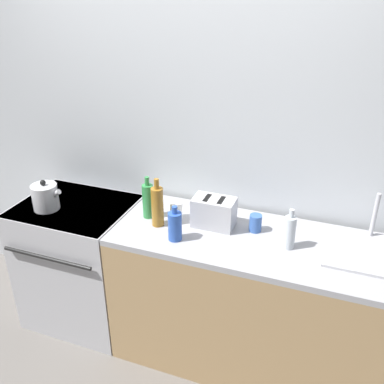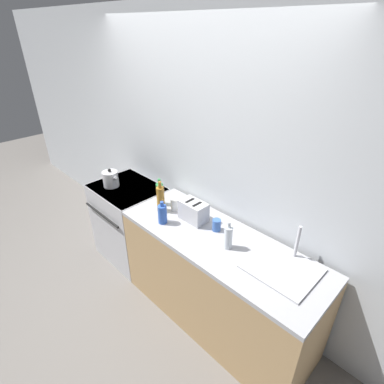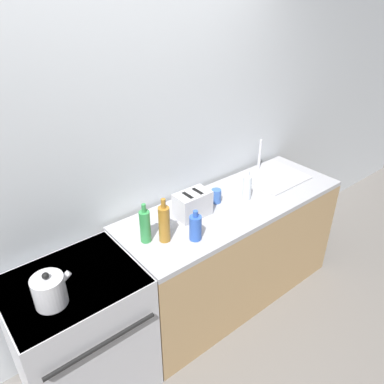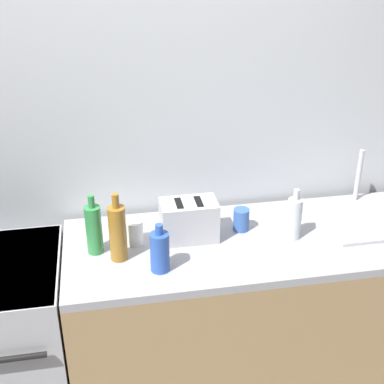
% 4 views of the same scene
% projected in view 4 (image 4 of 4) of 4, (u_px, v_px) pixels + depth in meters
% --- Properties ---
extents(wall_back, '(8.00, 0.05, 2.60)m').
position_uv_depth(wall_back, '(113.00, 132.00, 2.42)').
color(wall_back, silver).
rests_on(wall_back, ground_plane).
extents(counter_block, '(1.79, 0.64, 0.90)m').
position_uv_depth(counter_block, '(262.00, 317.00, 2.58)').
color(counter_block, tan).
rests_on(counter_block, ground_plane).
extents(toaster, '(0.25, 0.15, 0.18)m').
position_uv_depth(toaster, '(189.00, 220.00, 2.33)').
color(toaster, '#BCBCC1').
rests_on(toaster, counter_block).
extents(sink_tray, '(0.47, 0.42, 0.28)m').
position_uv_depth(sink_tray, '(370.00, 215.00, 2.52)').
color(sink_tray, '#B7B7BC').
rests_on(sink_tray, counter_block).
extents(bottle_amber, '(0.07, 0.07, 0.30)m').
position_uv_depth(bottle_amber, '(118.00, 232.00, 2.17)').
color(bottle_amber, '#9E6B23').
rests_on(bottle_amber, counter_block).
extents(bottle_green, '(0.07, 0.07, 0.27)m').
position_uv_depth(bottle_green, '(94.00, 229.00, 2.22)').
color(bottle_green, '#338C47').
rests_on(bottle_green, counter_block).
extents(bottle_clear, '(0.06, 0.06, 0.24)m').
position_uv_depth(bottle_clear, '(294.00, 218.00, 2.33)').
color(bottle_clear, silver).
rests_on(bottle_clear, counter_block).
extents(bottle_blue, '(0.08, 0.08, 0.21)m').
position_uv_depth(bottle_blue, '(160.00, 251.00, 2.11)').
color(bottle_blue, '#2D56B7').
rests_on(bottle_blue, counter_block).
extents(cup_blue, '(0.07, 0.07, 0.10)m').
position_uv_depth(cup_blue, '(241.00, 220.00, 2.41)').
color(cup_blue, '#3860B2').
rests_on(cup_blue, counter_block).
extents(cup_white, '(0.08, 0.08, 0.11)m').
position_uv_depth(cup_white, '(134.00, 232.00, 2.30)').
color(cup_white, white).
rests_on(cup_white, counter_block).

